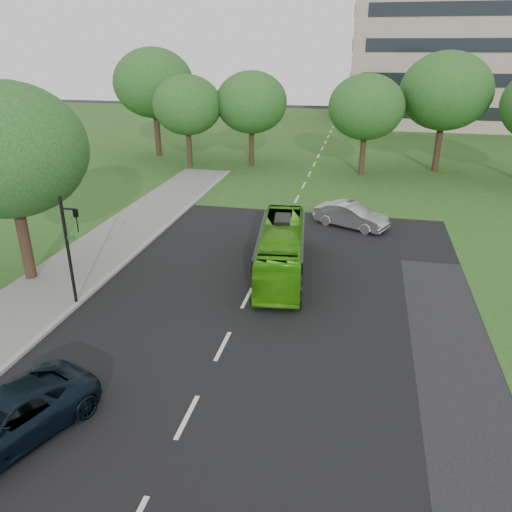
# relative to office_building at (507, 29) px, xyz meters

# --- Properties ---
(ground) EXTENTS (160.00, 160.00, 0.00)m
(ground) POSITION_rel_office_building_xyz_m (-21.96, -61.96, -12.50)
(ground) COLOR black
(ground) RESTS_ON ground
(street_surfaces) EXTENTS (120.00, 120.00, 0.15)m
(street_surfaces) POSITION_rel_office_building_xyz_m (-22.34, -39.21, -12.47)
(street_surfaces) COLOR black
(street_surfaces) RESTS_ON ground
(office_building) EXTENTS (40.10, 20.10, 25.00)m
(office_building) POSITION_rel_office_building_xyz_m (0.00, 0.00, 0.00)
(office_building) COLOR gray
(office_building) RESTS_ON ground
(tree_park_a) EXTENTS (6.18, 6.18, 8.21)m
(tree_park_a) POSITION_rel_office_building_xyz_m (-33.19, -35.54, -6.93)
(tree_park_a) COLOR black
(tree_park_a) RESTS_ON ground
(tree_park_b) EXTENTS (6.48, 6.48, 8.49)m
(tree_park_b) POSITION_rel_office_building_xyz_m (-27.74, -33.61, -6.77)
(tree_park_b) COLOR black
(tree_park_b) RESTS_ON ground
(tree_park_c) EXTENTS (6.36, 6.36, 8.45)m
(tree_park_c) POSITION_rel_office_building_xyz_m (-17.52, -35.12, -6.77)
(tree_park_c) COLOR black
(tree_park_c) RESTS_ON ground
(tree_park_d) EXTENTS (7.70, 7.70, 10.18)m
(tree_park_d) POSITION_rel_office_building_xyz_m (-11.03, -32.42, -5.61)
(tree_park_d) COLOR black
(tree_park_d) RESTS_ON ground
(tree_park_f) EXTENTS (7.80, 7.80, 10.42)m
(tree_park_f) POSITION_rel_office_building_xyz_m (-38.07, -31.29, -5.42)
(tree_park_f) COLOR black
(tree_park_f) RESTS_ON ground
(tree_side_near) EXTENTS (6.96, 6.96, 9.25)m
(tree_side_near) POSITION_rel_office_building_xyz_m (-32.65, -60.31, -6.23)
(tree_side_near) COLOR black
(tree_side_near) RESTS_ON ground
(bus) EXTENTS (3.03, 8.85, 2.42)m
(bus) POSITION_rel_office_building_xyz_m (-20.96, -56.80, -11.29)
(bus) COLOR #3A990E
(bus) RESTS_ON ground
(sedan) EXTENTS (4.84, 3.34, 1.51)m
(sedan) POSITION_rel_office_building_xyz_m (-17.82, -49.26, -11.74)
(sedan) COLOR #B4B3B9
(sedan) RESTS_ON ground
(suv) EXTENTS (4.19, 5.80, 1.47)m
(suv) POSITION_rel_office_building_xyz_m (-26.64, -69.96, -11.77)
(suv) COLOR black
(suv) RESTS_ON ground
(traffic_light) EXTENTS (0.79, 0.24, 4.91)m
(traffic_light) POSITION_rel_office_building_xyz_m (-29.00, -62.14, -9.62)
(traffic_light) COLOR black
(traffic_light) RESTS_ON ground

